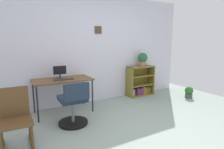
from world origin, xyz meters
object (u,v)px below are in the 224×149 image
at_px(bookshelf_low, 140,83).
at_px(potted_plant_floor, 189,92).
at_px(potted_plant_on_shelf, 143,59).
at_px(monitor, 60,72).
at_px(office_chair, 74,106).
at_px(rocking_chair, 15,118).
at_px(desk, 63,81).
at_px(keyboard, 64,79).

height_order(bookshelf_low, potted_plant_floor, bookshelf_low).
xyz_separation_m(bookshelf_low, potted_plant_on_shelf, (0.04, -0.05, 0.67)).
distance_m(monitor, potted_plant_on_shelf, 2.23).
distance_m(office_chair, potted_plant_on_shelf, 2.46).
bearing_deg(office_chair, rocking_chair, -163.30).
distance_m(desk, rocking_chair, 1.36).
height_order(office_chair, potted_plant_on_shelf, potted_plant_on_shelf).
xyz_separation_m(office_chair, potted_plant_on_shelf, (2.20, 0.88, 0.66)).
distance_m(keyboard, rocking_chair, 1.31).
bearing_deg(rocking_chair, potted_plant_floor, 4.90).
bearing_deg(desk, bookshelf_low, 5.93).
xyz_separation_m(rocking_chair, potted_plant_floor, (4.04, 0.35, -0.28)).
bearing_deg(desk, office_chair, -90.74).
bearing_deg(potted_plant_on_shelf, office_chair, -158.33).
height_order(desk, bookshelf_low, bookshelf_low).
height_order(rocking_chair, potted_plant_floor, rocking_chair).
bearing_deg(potted_plant_on_shelf, bookshelf_low, 125.31).
bearing_deg(desk, keyboard, -91.09).
bearing_deg(potted_plant_on_shelf, rocking_chair, -159.76).
distance_m(office_chair, potted_plant_floor, 3.13).
height_order(office_chair, rocking_chair, rocking_chair).
relative_size(office_chair, potted_plant_floor, 2.69).
bearing_deg(bookshelf_low, desk, -174.07).
bearing_deg(desk, potted_plant_on_shelf, 4.49).
bearing_deg(bookshelf_low, potted_plant_on_shelf, -54.69).
height_order(bookshelf_low, potted_plant_on_shelf, potted_plant_on_shelf).
bearing_deg(monitor, desk, -68.71).
height_order(keyboard, office_chair, office_chair).
distance_m(keyboard, office_chair, 0.72).
bearing_deg(potted_plant_floor, monitor, 167.38).
xyz_separation_m(monitor, keyboard, (0.03, -0.16, -0.13)).
xyz_separation_m(keyboard, office_chair, (-0.01, -0.61, -0.37)).
height_order(monitor, keyboard, monitor).
xyz_separation_m(desk, bookshelf_low, (2.16, 0.22, -0.32)).
distance_m(desk, bookshelf_low, 2.19).
bearing_deg(monitor, potted_plant_floor, -12.62).
distance_m(keyboard, potted_plant_on_shelf, 2.23).
relative_size(monitor, potted_plant_floor, 0.88).
bearing_deg(bookshelf_low, rocking_chair, -158.70).
relative_size(office_chair, bookshelf_low, 1.01).
bearing_deg(potted_plant_on_shelf, desk, -175.51).
distance_m(rocking_chair, bookshelf_low, 3.31).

